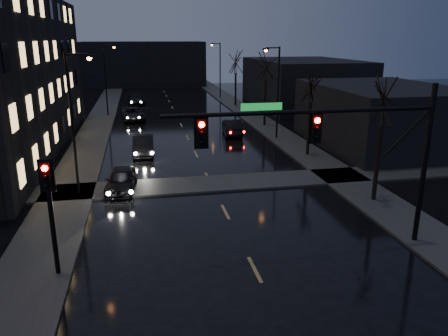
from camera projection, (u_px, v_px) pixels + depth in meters
name	position (u px, v px, depth m)	size (l,w,h in m)	color
sidewalk_left	(94.00, 134.00, 40.98)	(3.00, 140.00, 0.12)	#2D2D2B
sidewalk_right	(268.00, 127.00, 44.05)	(3.00, 140.00, 0.12)	#2D2D2B
sidewalk_cross	(211.00, 184.00, 27.00)	(40.00, 3.00, 0.12)	#2D2D2B
commercial_right_near	(381.00, 116.00, 36.15)	(10.00, 14.00, 5.00)	black
commercial_right_far	(303.00, 83.00, 56.97)	(12.00, 18.00, 6.00)	black
far_block	(144.00, 64.00, 81.29)	(22.00, 10.00, 8.00)	black
signal_mast	(344.00, 139.00, 17.37)	(11.11, 0.41, 7.00)	black
signal_pole_left	(50.00, 202.00, 15.85)	(0.35, 0.41, 4.53)	black
tree_near	(385.00, 88.00, 22.51)	(3.52, 3.52, 8.08)	black
tree_mid_a	(312.00, 79.00, 32.03)	(3.30, 3.30, 7.58)	black
tree_mid_b	(266.00, 60.00, 43.09)	(3.74, 3.74, 8.59)	black
tree_far	(236.00, 59.00, 56.42)	(3.43, 3.43, 7.88)	black
streetlight_l_near	(75.00, 113.00, 23.80)	(1.53, 0.28, 8.00)	black
streetlight_l_far	(107.00, 74.00, 49.20)	(1.53, 0.28, 8.00)	black
streetlight_r_mid	(276.00, 85.00, 37.83)	(1.53, 0.28, 8.00)	black
streetlight_r_far	(219.00, 65.00, 64.17)	(1.53, 0.28, 8.00)	black
oncoming_car_a	(121.00, 180.00, 25.75)	(1.62, 4.02, 1.37)	black
oncoming_car_b	(143.00, 145.00, 33.80)	(1.52, 4.37, 1.44)	black
oncoming_car_c	(133.00, 114.00, 47.80)	(2.30, 4.99, 1.39)	black
oncoming_car_d	(136.00, 99.00, 58.94)	(2.00, 4.92, 1.43)	black
lead_car	(232.00, 127.00, 40.58)	(1.58, 4.53, 1.49)	black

